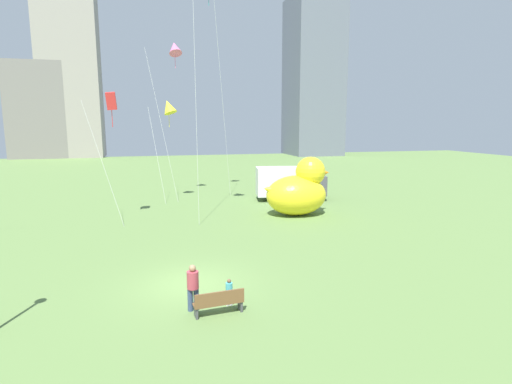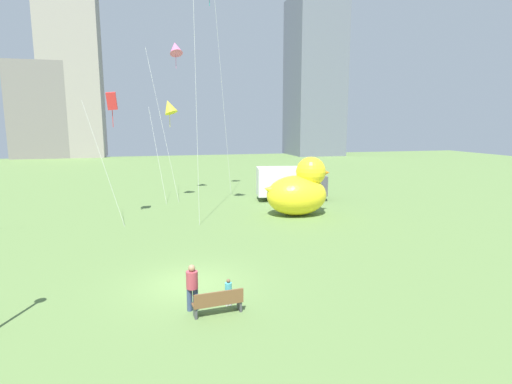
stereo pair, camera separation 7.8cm
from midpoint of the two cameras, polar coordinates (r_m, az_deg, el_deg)
name	(u,v)px [view 2 (the right image)]	position (r m, az deg, el deg)	size (l,w,h in m)	color
ground_plane	(191,284)	(17.53, -8.93, -12.64)	(140.00, 140.00, 0.00)	#5F7F43
park_bench	(218,302)	(14.68, -5.17, -15.08)	(1.80, 0.63, 0.90)	brown
person_adult	(192,285)	(14.92, -8.79, -12.81)	(0.42, 0.42, 1.70)	#38476B
person_child	(228,291)	(15.30, -3.74, -13.67)	(0.25, 0.25, 1.02)	silver
giant_inflatable_duck	(299,190)	(29.61, 6.13, 0.21)	(5.10, 3.27, 4.23)	yellow
box_truck	(289,184)	(35.41, 4.77, 1.19)	(6.20, 3.20, 2.85)	white
city_skyline	(185,82)	(85.63, -9.92, 14.99)	(64.27, 15.97, 33.55)	gray
kite_red	(112,102)	(28.80, -19.51, 11.87)	(2.30, 2.17, 8.66)	silver
kite_yellow	(169,107)	(35.58, -12.00, 11.60)	(2.61, 2.58, 8.70)	silver
kite_pink	(175,48)	(37.74, -11.17, 19.17)	(3.22, 3.37, 13.76)	silver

